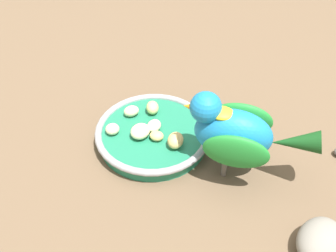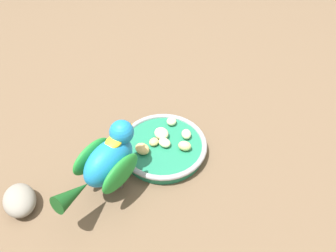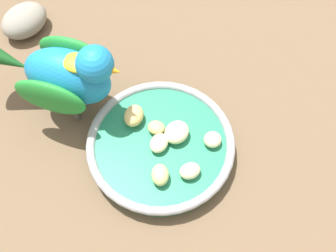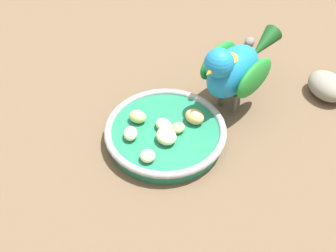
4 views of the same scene
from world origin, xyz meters
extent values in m
plane|color=brown|center=(0.00, 0.00, 0.00)|extent=(4.00, 4.00, 0.00)
cylinder|color=#1E7251|center=(0.02, 0.01, 0.01)|extent=(0.20, 0.20, 0.02)
torus|color=#93969B|center=(0.02, 0.01, 0.02)|extent=(0.21, 0.21, 0.01)
ellipsoid|color=beige|center=(0.00, -0.01, 0.04)|extent=(0.04, 0.05, 0.02)
ellipsoid|color=#C6D17A|center=(0.00, 0.06, 0.04)|extent=(0.03, 0.04, 0.02)
ellipsoid|color=tan|center=(0.03, -0.01, 0.03)|extent=(0.03, 0.02, 0.02)
ellipsoid|color=beige|center=(-0.05, -0.02, 0.03)|extent=(0.04, 0.04, 0.02)
ellipsoid|color=beige|center=(-0.04, 0.04, 0.03)|extent=(0.04, 0.04, 0.02)
ellipsoid|color=beige|center=(0.02, 0.01, 0.03)|extent=(0.03, 0.03, 0.02)
ellipsoid|color=tan|center=(0.07, -0.02, 0.04)|extent=(0.03, 0.04, 0.02)
cylinder|color=#59544C|center=(0.16, -0.04, 0.02)|extent=(0.01, 0.01, 0.04)
cylinder|color=#59544C|center=(0.16, -0.01, 0.02)|extent=(0.01, 0.01, 0.04)
ellipsoid|color=#197AB7|center=(0.16, -0.02, 0.08)|extent=(0.13, 0.07, 0.09)
ellipsoid|color=#1E7F2D|center=(0.17, -0.06, 0.08)|extent=(0.10, 0.03, 0.06)
ellipsoid|color=#1E7F2D|center=(0.17, 0.02, 0.08)|extent=(0.10, 0.03, 0.06)
cone|color=#144719|center=(0.26, -0.02, 0.09)|extent=(0.08, 0.04, 0.05)
sphere|color=#197AB7|center=(0.12, -0.02, 0.13)|extent=(0.05, 0.05, 0.05)
cone|color=orange|center=(0.09, -0.02, 0.13)|extent=(0.02, 0.02, 0.02)
ellipsoid|color=yellow|center=(0.14, -0.02, 0.12)|extent=(0.04, 0.03, 0.01)
ellipsoid|color=gray|center=(0.32, -0.14, 0.02)|extent=(0.09, 0.10, 0.05)
ellipsoid|color=slate|center=(0.35, 0.07, 0.01)|extent=(0.03, 0.03, 0.02)
camera|label=1|loc=(0.20, -0.49, 0.53)|focal=42.54mm
camera|label=2|loc=(0.40, 0.31, 0.57)|focal=32.36mm
camera|label=3|loc=(-0.08, 0.26, 0.57)|focal=45.75mm
camera|label=4|loc=(-0.38, -0.37, 0.59)|focal=49.09mm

